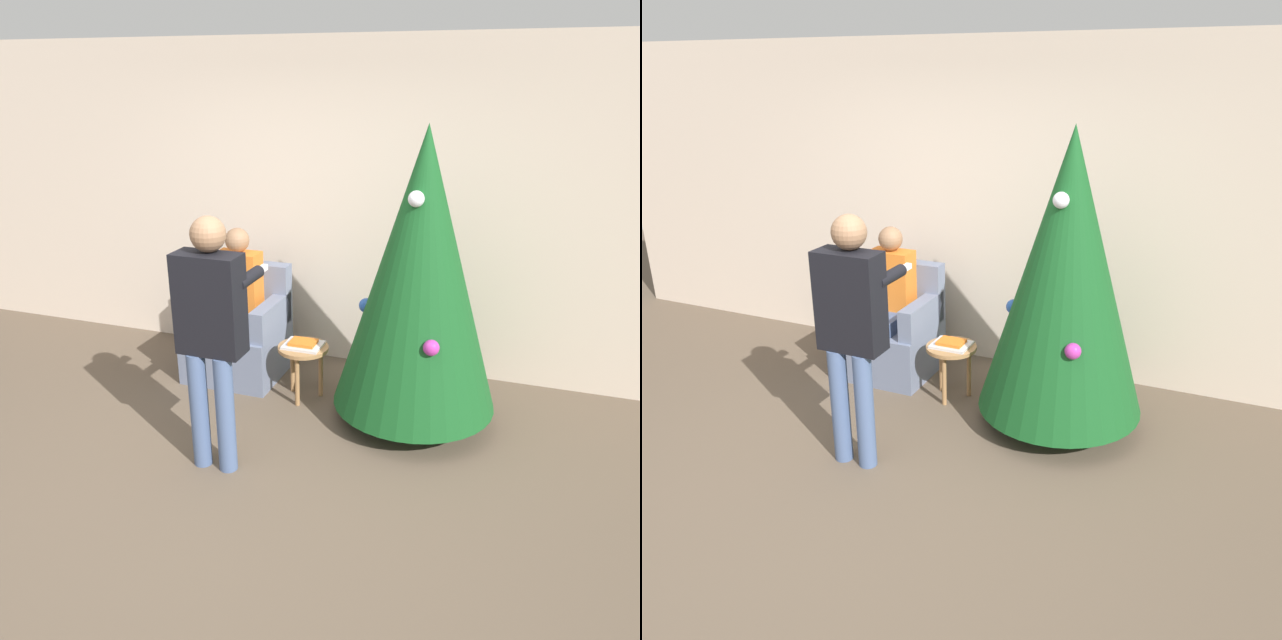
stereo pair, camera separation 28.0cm
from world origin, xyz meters
The scene contains 9 objects.
ground_plane centered at (0.00, 0.00, 0.00)m, with size 14.00×14.00×0.00m, color brown.
wall_back centered at (0.00, 2.23, 1.35)m, with size 8.00×0.06×2.70m.
christmas_tree centered at (0.98, 1.34, 1.14)m, with size 1.17×1.17×2.12m.
armchair centered at (-0.58, 1.65, 0.34)m, with size 0.76×0.67×0.93m.
person_seated centered at (-0.58, 1.63, 0.69)m, with size 0.36×0.46×1.26m.
person_standing centered at (-0.12, 0.38, 0.98)m, with size 0.43×0.57×1.64m.
side_stool centered at (0.10, 1.40, 0.37)m, with size 0.40×0.40×0.44m.
laptop centered at (0.10, 1.40, 0.45)m, with size 0.29×0.24×0.02m.
book centered at (0.10, 1.40, 0.47)m, with size 0.20×0.16×0.02m.
Camera 2 is at (1.91, -2.64, 2.40)m, focal length 35.00 mm.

